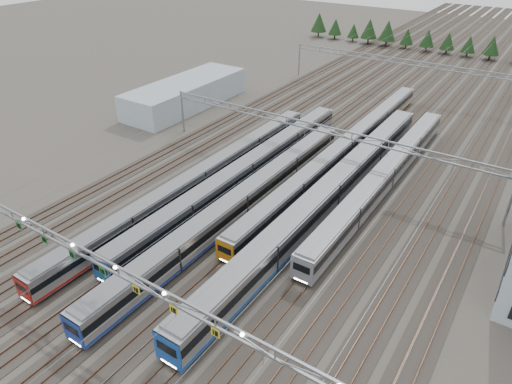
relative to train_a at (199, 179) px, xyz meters
The scene contains 13 objects.
ground 27.06m from the train_a, 65.36° to the right, with size 400.00×400.00×0.00m, color #47423A.
track_bed 76.31m from the train_a, 81.52° to the left, with size 54.00×260.00×5.42m.
train_a is the anchor object (origin of this frame).
train_b 7.00m from the train_a, 50.00° to the left, with size 2.85×54.77×3.72m.
train_c 9.35m from the train_a, 15.66° to the right, with size 2.82×53.25×3.67m.
train_d 25.34m from the train_a, 57.81° to the left, with size 2.59×66.53×3.37m.
train_e 19.02m from the train_a, 18.86° to the left, with size 3.14×64.48×4.10m.
train_f 27.44m from the train_a, 34.91° to the left, with size 2.82×51.29×3.67m.
gantry_near 27.56m from the train_a, 65.56° to the right, with size 56.36×0.61×8.08m.
gantry_mid 19.64m from the train_a, 53.98° to the left, with size 56.36×0.36×8.00m.
gantry_far 61.67m from the train_a, 79.46° to the left, with size 56.36×0.36×8.00m.
west_shed 37.13m from the train_a, 134.00° to the left, with size 10.00×30.00×5.38m, color #A9BFCA.
treeline 104.53m from the train_a, 82.58° to the left, with size 100.10×5.60×7.02m.
Camera 1 is at (28.15, -19.67, 34.79)m, focal length 32.00 mm.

